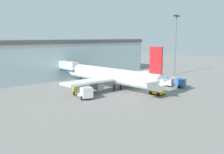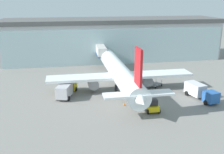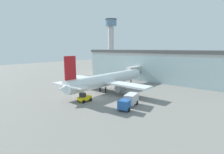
# 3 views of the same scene
# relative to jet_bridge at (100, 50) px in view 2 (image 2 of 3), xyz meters

# --- Properties ---
(ground) EXTENTS (240.00, 240.00, 0.00)m
(ground) POSITION_rel_jet_bridge_xyz_m (4.92, -27.03, -4.57)
(ground) COLOR gray
(terminal_building) EXTENTS (65.27, 16.58, 12.25)m
(terminal_building) POSITION_rel_jet_bridge_xyz_m (4.92, 9.13, 1.56)
(terminal_building) COLOR #AEAEAE
(terminal_building) RESTS_ON ground
(jet_bridge) EXTENTS (2.33, 11.15, 5.96)m
(jet_bridge) POSITION_rel_jet_bridge_xyz_m (0.00, 0.00, 0.00)
(jet_bridge) COLOR beige
(jet_bridge) RESTS_ON ground
(airplane) EXTENTS (29.55, 34.90, 11.13)m
(airplane) POSITION_rel_jet_bridge_xyz_m (1.81, -19.08, -1.15)
(airplane) COLOR white
(airplane) RESTS_ON ground
(catering_truck) EXTENTS (4.18, 7.62, 2.65)m
(catering_truck) POSITION_rel_jet_bridge_xyz_m (-9.06, -21.54, -3.10)
(catering_truck) COLOR yellow
(catering_truck) RESTS_ON ground
(fuel_truck) EXTENTS (3.94, 7.62, 2.65)m
(fuel_truck) POSITION_rel_jet_bridge_xyz_m (15.69, -26.95, -3.10)
(fuel_truck) COLOR #2659A5
(fuel_truck) RESTS_ON ground
(baggage_cart) EXTENTS (3.19, 2.98, 1.50)m
(baggage_cart) POSITION_rel_jet_bridge_xyz_m (9.70, -18.97, -4.07)
(baggage_cart) COLOR gray
(baggage_cart) RESTS_ON ground
(pushback_tug) EXTENTS (2.18, 3.22, 2.30)m
(pushback_tug) POSITION_rel_jet_bridge_xyz_m (5.11, -30.94, -3.60)
(pushback_tug) COLOR yellow
(pushback_tug) RESTS_ON ground
(safety_cone_nose) EXTENTS (0.36, 0.36, 0.55)m
(safety_cone_nose) POSITION_rel_jet_bridge_xyz_m (1.01, -27.89, -4.29)
(safety_cone_nose) COLOR orange
(safety_cone_nose) RESTS_ON ground
(safety_cone_wingtip) EXTENTS (0.36, 0.36, 0.55)m
(safety_cone_wingtip) POSITION_rel_jet_bridge_xyz_m (-11.31, -17.74, -4.29)
(safety_cone_wingtip) COLOR orange
(safety_cone_wingtip) RESTS_ON ground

